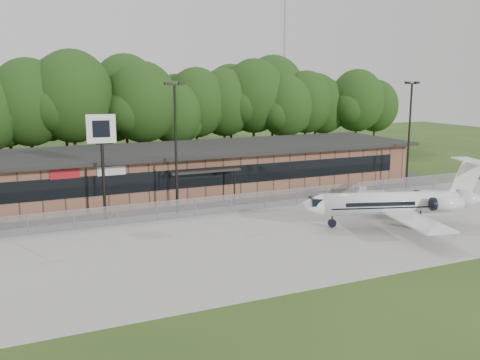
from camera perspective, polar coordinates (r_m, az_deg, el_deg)
name	(u,v)px	position (r m, az deg, el deg)	size (l,w,h in m)	color
ground	(358,273)	(30.41, 12.48, -9.65)	(160.00, 160.00, 0.00)	#294318
apron	(286,234)	(36.74, 4.94, -5.79)	(64.00, 18.00, 0.08)	#9E9B93
parking_lot	(221,200)	(46.75, -2.01, -2.17)	(50.00, 9.00, 0.06)	#383835
terminal	(203,168)	(50.39, -3.97, 1.24)	(41.00, 11.65, 4.30)	brown
fence	(243,203)	(42.57, 0.32, -2.42)	(46.00, 0.04, 1.52)	gray
treeline	(150,104)	(66.98, -9.55, 8.05)	(72.00, 12.00, 15.00)	#1B3711
radio_mast	(284,65)	(80.91, 4.72, 12.14)	(0.20, 0.20, 25.00)	gray
light_pole_mid	(176,138)	(41.28, -6.89, 4.42)	(1.55, 0.30, 10.23)	black
light_pole_right	(410,127)	(52.98, 17.64, 5.37)	(1.55, 0.30, 10.23)	black
business_jet	(397,204)	(39.69, 16.39, -2.44)	(14.11, 12.65, 4.80)	silver
pole_sign	(102,140)	(40.24, -14.54, 4.14)	(2.09, 0.52, 7.95)	black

